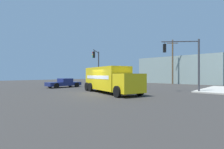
% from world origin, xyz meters
% --- Properties ---
extents(ground_plane, '(100.00, 100.00, 0.00)m').
position_xyz_m(ground_plane, '(0.00, 0.00, 0.00)').
color(ground_plane, '#33302D').
extents(delivery_truck, '(8.83, 5.09, 2.79)m').
position_xyz_m(delivery_truck, '(0.83, 1.31, 1.47)').
color(delivery_truck, yellow).
rests_on(delivery_truck, ground).
extents(traffic_light_primary, '(3.39, 2.63, 5.79)m').
position_xyz_m(traffic_light_primary, '(6.85, 7.51, 3.95)').
color(traffic_light_primary, '#38383D').
rests_on(traffic_light_primary, sidewalk_corner_far).
extents(traffic_light_secondary, '(2.47, 3.40, 5.98)m').
position_xyz_m(traffic_light_secondary, '(-7.19, 6.96, 3.92)').
color(traffic_light_secondary, '#38383D').
rests_on(traffic_light_secondary, ground).
extents(pickup_navy, '(2.41, 5.27, 1.38)m').
position_xyz_m(pickup_navy, '(-9.62, 2.26, 0.73)').
color(pickup_navy, navy).
rests_on(pickup_navy, ground).
extents(utility_pole, '(1.74, 1.54, 9.18)m').
position_xyz_m(utility_pole, '(-0.35, 21.86, 4.74)').
color(utility_pole, brown).
rests_on(utility_pole, ground).
extents(building_backdrop, '(17.72, 6.00, 6.02)m').
position_xyz_m(building_backdrop, '(-0.73, 26.64, 3.01)').
color(building_backdrop, gray).
rests_on(building_backdrop, ground).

